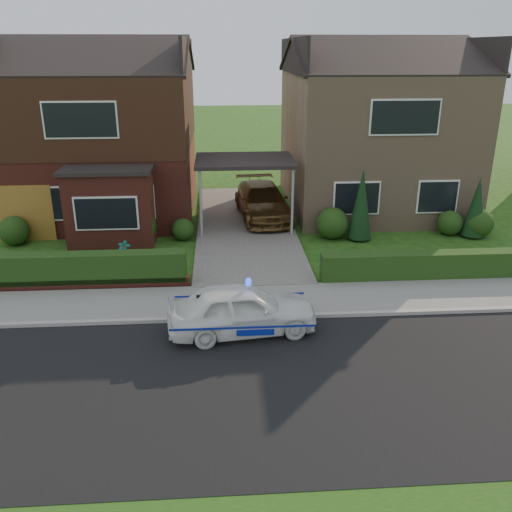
{
  "coord_description": "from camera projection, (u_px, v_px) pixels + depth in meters",
  "views": [
    {
      "loc": [
        -0.99,
        -9.77,
        6.78
      ],
      "look_at": [
        -0.08,
        3.5,
        1.64
      ],
      "focal_mm": 38.0,
      "sensor_mm": 36.0,
      "label": 1
    }
  ],
  "objects": [
    {
      "name": "shrub_right_far",
      "position": [
        479.0,
        223.0,
        20.52
      ],
      "size": [
        1.08,
        1.08,
        1.08
      ],
      "primitive_type": "sphere",
      "color": "black",
      "rests_on": "ground"
    },
    {
      "name": "sidewalk",
      "position": [
        257.0,
        300.0,
        15.39
      ],
      "size": [
        60.0,
        2.0,
        0.1
      ],
      "primitive_type": "cube",
      "color": "slate",
      "rests_on": "ground"
    },
    {
      "name": "house_right",
      "position": [
        374.0,
        123.0,
        23.67
      ],
      "size": [
        7.5,
        8.06,
        7.25
      ],
      "color": "tan",
      "rests_on": "ground"
    },
    {
      "name": "carport_link",
      "position": [
        245.0,
        162.0,
        20.83
      ],
      "size": [
        3.8,
        3.0,
        2.77
      ],
      "color": "black",
      "rests_on": "ground"
    },
    {
      "name": "potted_plant_b",
      "position": [
        128.0,
        238.0,
        19.53
      ],
      "size": [
        0.5,
        0.49,
        0.7
      ],
      "primitive_type": "imported",
      "rotation": [
        0.0,
        0.0,
        0.71
      ],
      "color": "gray",
      "rests_on": "ground"
    },
    {
      "name": "shrub_left_near",
      "position": [
        183.0,
        229.0,
        20.22
      ],
      "size": [
        0.84,
        0.84,
        0.84
      ],
      "primitive_type": "sphere",
      "color": "black",
      "rests_on": "ground"
    },
    {
      "name": "road",
      "position": [
        271.0,
        386.0,
        11.6
      ],
      "size": [
        60.0,
        6.0,
        0.02
      ],
      "primitive_type": "cube",
      "color": "black",
      "rests_on": "ground"
    },
    {
      "name": "police_car",
      "position": [
        242.0,
        310.0,
        13.57
      ],
      "size": [
        3.43,
        3.89,
        1.43
      ],
      "rotation": [
        0.0,
        0.0,
        1.7
      ],
      "color": "white",
      "rests_on": "ground"
    },
    {
      "name": "dwarf_wall",
      "position": [
        60.0,
        285.0,
        16.09
      ],
      "size": [
        7.7,
        0.25,
        0.36
      ],
      "primitive_type": "cube",
      "color": "maroon",
      "rests_on": "ground"
    },
    {
      "name": "shrub_left_mid",
      "position": [
        138.0,
        227.0,
        19.76
      ],
      "size": [
        1.32,
        1.32,
        1.32
      ],
      "primitive_type": "sphere",
      "color": "black",
      "rests_on": "ground"
    },
    {
      "name": "garage_door",
      "position": [
        23.0,
        213.0,
        19.96
      ],
      "size": [
        2.2,
        0.1,
        2.1
      ],
      "primitive_type": "cube",
      "color": "#956520",
      "rests_on": "ground"
    },
    {
      "name": "house_left",
      "position": [
        104.0,
        123.0,
        22.79
      ],
      "size": [
        7.5,
        9.53,
        7.25
      ],
      "color": "maroon",
      "rests_on": "ground"
    },
    {
      "name": "shrub_right_mid",
      "position": [
        450.0,
        223.0,
        20.76
      ],
      "size": [
        0.96,
        0.96,
        0.96
      ],
      "primitive_type": "sphere",
      "color": "black",
      "rests_on": "ground"
    },
    {
      "name": "shrub_right_near",
      "position": [
        332.0,
        223.0,
        20.33
      ],
      "size": [
        1.2,
        1.2,
        1.2
      ],
      "primitive_type": "sphere",
      "color": "black",
      "rests_on": "ground"
    },
    {
      "name": "kerb",
      "position": [
        260.0,
        317.0,
        14.41
      ],
      "size": [
        60.0,
        0.16,
        0.12
      ],
      "primitive_type": "cube",
      "color": "#9E9993",
      "rests_on": "ground"
    },
    {
      "name": "conifer_b",
      "position": [
        476.0,
        209.0,
        20.31
      ],
      "size": [
        0.9,
        0.9,
        2.2
      ],
      "primitive_type": "cone",
      "color": "black",
      "rests_on": "ground"
    },
    {
      "name": "hedge_left",
      "position": [
        62.0,
        288.0,
        16.3
      ],
      "size": [
        7.5,
        0.55,
        0.9
      ],
      "primitive_type": "cube",
      "color": "black",
      "rests_on": "ground"
    },
    {
      "name": "conifer_a",
      "position": [
        361.0,
        206.0,
        19.96
      ],
      "size": [
        0.9,
        0.9,
        2.6
      ],
      "primitive_type": "cone",
      "color": "black",
      "rests_on": "ground"
    },
    {
      "name": "shrub_left_far",
      "position": [
        14.0,
        231.0,
        19.7
      ],
      "size": [
        1.08,
        1.08,
        1.08
      ],
      "primitive_type": "sphere",
      "color": "black",
      "rests_on": "ground"
    },
    {
      "name": "hedge_right",
      "position": [
        439.0,
        279.0,
        16.94
      ],
      "size": [
        7.5,
        0.55,
        0.8
      ],
      "primitive_type": "cube",
      "color": "black",
      "rests_on": "ground"
    },
    {
      "name": "driveway_car",
      "position": [
        263.0,
        201.0,
        22.47
      ],
      "size": [
        2.35,
        4.89,
        1.37
      ],
      "primitive_type": "imported",
      "rotation": [
        0.0,
        0.0,
        0.09
      ],
      "color": "brown",
      "rests_on": "driveway"
    },
    {
      "name": "ground",
      "position": [
        271.0,
        386.0,
        11.6
      ],
      "size": [
        120.0,
        120.0,
        0.0
      ],
      "primitive_type": "plane",
      "color": "#174312",
      "rests_on": "ground"
    },
    {
      "name": "potted_plant_a",
      "position": [
        125.0,
        253.0,
        17.91
      ],
      "size": [
        0.47,
        0.37,
        0.81
      ],
      "primitive_type": "imported",
      "rotation": [
        0.0,
        0.0,
        -0.2
      ],
      "color": "gray",
      "rests_on": "ground"
    },
    {
      "name": "driveway",
      "position": [
        245.0,
        226.0,
        21.81
      ],
      "size": [
        3.8,
        12.0,
        0.12
      ],
      "primitive_type": "cube",
      "color": "#666059",
      "rests_on": "ground"
    },
    {
      "name": "potted_plant_c",
      "position": [
        119.0,
        269.0,
        16.79
      ],
      "size": [
        0.46,
        0.46,
        0.7
      ],
      "primitive_type": "imported",
      "rotation": [
        0.0,
        0.0,
        1.38
      ],
      "color": "gray",
      "rests_on": "ground"
    }
  ]
}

